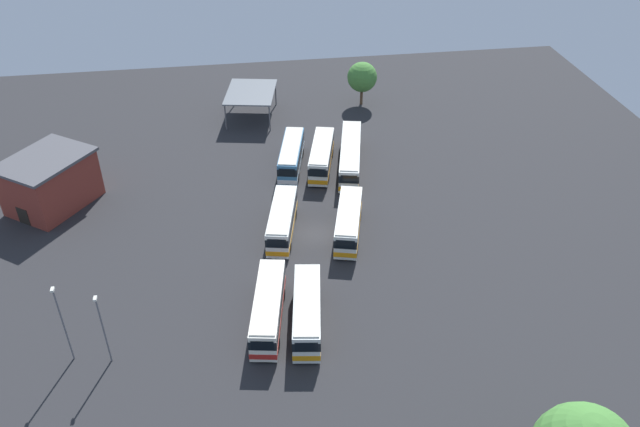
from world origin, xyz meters
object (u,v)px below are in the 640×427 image
bus_row1_slot2 (348,221)px  bus_row2_slot1 (307,311)px  bus_row2_slot0 (268,308)px  lamp_post_by_building (63,322)px  bus_row1_slot0 (282,220)px  lamp_post_far_corner (103,327)px  bus_row0_slot2 (350,155)px  bus_row0_slot1 (321,156)px  depot_building (50,181)px  maintenance_shelter (251,93)px  bus_row0_slot0 (291,156)px  tree_west_edge (362,77)px

bus_row1_slot2 → bus_row2_slot1: (13.90, -6.63, 0.00)m
bus_row2_slot0 → lamp_post_by_building: (2.10, -18.07, 2.82)m
bus_row1_slot0 → lamp_post_far_corner: 24.51m
bus_row0_slot2 → lamp_post_far_corner: 41.63m
bus_row2_slot1 → lamp_post_far_corner: bearing=-84.2°
bus_row0_slot1 → lamp_post_far_corner: (31.12, -24.09, 2.43)m
lamp_post_by_building → bus_row1_slot0: bearing=128.0°
bus_row2_slot0 → bus_row2_slot1: (1.02, 3.62, -0.00)m
bus_row0_slot2 → lamp_post_far_corner: bearing=-42.2°
bus_row2_slot1 → depot_building: depot_building is taller
bus_row2_slot0 → lamp_post_by_building: size_ratio=1.33×
bus_row1_slot0 → lamp_post_far_corner: size_ratio=1.37×
bus_row2_slot1 → maintenance_shelter: (-46.02, -2.48, 2.19)m
bus_row0_slot2 → lamp_post_far_corner: lamp_post_far_corner is taller
bus_row0_slot0 → depot_building: depot_building is taller
bus_row0_slot1 → lamp_post_far_corner: bearing=-37.7°
bus_row1_slot0 → bus_row2_slot1: size_ratio=0.99×
bus_row2_slot1 → depot_building: bearing=-132.2°
bus_row0_slot2 → tree_west_edge: tree_west_edge is taller
depot_building → lamp_post_far_corner: size_ratio=1.66×
bus_row2_slot0 → bus_row1_slot2: bearing=141.5°
bus_row2_slot1 → depot_building: 37.92m
lamp_post_far_corner → lamp_post_by_building: bearing=-102.7°
bus_row0_slot1 → bus_row2_slot0: bearing=-18.5°
bus_row2_slot0 → depot_building: depot_building is taller
tree_west_edge → bus_row2_slot1: bearing=-17.5°
depot_building → lamp_post_by_building: size_ratio=1.51×
bus_row2_slot0 → lamp_post_by_building: lamp_post_by_building is taller
bus_row0_slot0 → bus_row2_slot1: 29.92m
bus_row1_slot0 → tree_west_edge: tree_west_edge is taller
tree_west_edge → bus_row0_slot2: bearing=-15.9°
bus_row1_slot0 → bus_row2_slot1: same height
bus_row0_slot0 → depot_building: 30.25m
bus_row0_slot1 → bus_row2_slot0: size_ratio=0.98×
bus_row2_slot0 → lamp_post_by_building: bearing=-83.4°
bus_row0_slot1 → bus_row2_slot1: (29.27, -5.83, -0.00)m
bus_row0_slot1 → bus_row1_slot2: same height
maintenance_shelter → bus_row1_slot0: bearing=3.0°
bus_row0_slot0 → bus_row2_slot0: (28.85, -5.47, 0.00)m
maintenance_shelter → lamp_post_far_corner: 50.41m
lamp_post_by_building → tree_west_edge: bearing=143.1°
bus_row0_slot1 → tree_west_edge: size_ratio=1.59×
maintenance_shelter → tree_west_edge: 17.73m
lamp_post_by_building → depot_building: bearing=-166.5°
bus_row1_slot2 → bus_row2_slot1: 15.40m
bus_row0_slot2 → tree_west_edge: bearing=164.1°
bus_row1_slot2 → bus_row0_slot1: bearing=-177.0°
bus_row0_slot1 → bus_row2_slot1: size_ratio=1.04×
bus_row0_slot0 → bus_row1_slot2: same height
bus_row0_slot0 → lamp_post_far_corner: 37.63m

